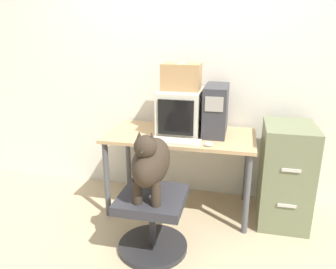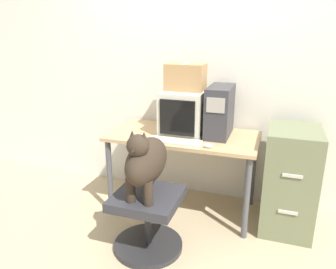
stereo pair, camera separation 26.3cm
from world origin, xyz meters
name	(u,v)px [view 1 (the left image)]	position (x,y,z in m)	size (l,w,h in m)	color
ground_plane	(172,226)	(0.00, 0.00, 0.00)	(12.00, 12.00, 0.00)	tan
wall_back	(189,65)	(0.00, 0.73, 1.30)	(8.00, 0.05, 2.60)	silver
desk	(180,144)	(0.00, 0.33, 0.64)	(1.31, 0.67, 0.74)	tan
crt_monitor	(181,111)	(-0.01, 0.41, 0.93)	(0.37, 0.48, 0.38)	beige
pc_tower	(216,110)	(0.30, 0.41, 0.95)	(0.20, 0.42, 0.43)	#333338
keyboard	(174,141)	(-0.01, 0.09, 0.75)	(0.45, 0.14, 0.03)	beige
computer_mouse	(208,144)	(0.28, 0.06, 0.76)	(0.07, 0.04, 0.04)	silver
office_chair	(152,219)	(-0.08, -0.33, 0.26)	(0.53, 0.53, 0.47)	#262628
dog	(151,162)	(-0.08, -0.34, 0.74)	(0.24, 0.53, 0.53)	#33281E
filing_cabinet	(285,174)	(0.92, 0.33, 0.44)	(0.41, 0.54, 0.88)	#6B7251
cardboard_box	(181,77)	(-0.01, 0.41, 1.23)	(0.33, 0.22, 0.23)	#A87F51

